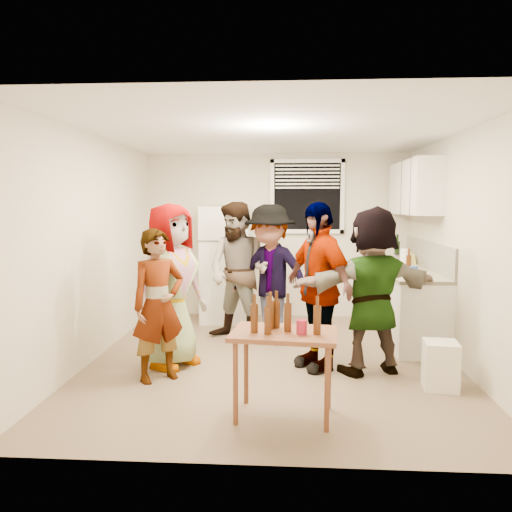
# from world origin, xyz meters

# --- Properties ---
(room) EXTENTS (4.00, 4.50, 2.50)m
(room) POSITION_xyz_m (0.00, 0.00, 0.00)
(room) COLOR beige
(room) RESTS_ON ground
(window) EXTENTS (1.12, 0.10, 1.06)m
(window) POSITION_xyz_m (0.45, 2.21, 1.85)
(window) COLOR white
(window) RESTS_ON room
(refrigerator) EXTENTS (0.70, 0.70, 1.70)m
(refrigerator) POSITION_xyz_m (-0.75, 1.88, 0.85)
(refrigerator) COLOR white
(refrigerator) RESTS_ON ground
(counter_lower) EXTENTS (0.60, 2.20, 0.86)m
(counter_lower) POSITION_xyz_m (1.70, 1.15, 0.43)
(counter_lower) COLOR white
(counter_lower) RESTS_ON ground
(countertop) EXTENTS (0.64, 2.22, 0.04)m
(countertop) POSITION_xyz_m (1.70, 1.15, 0.88)
(countertop) COLOR beige
(countertop) RESTS_ON counter_lower
(backsplash) EXTENTS (0.03, 2.20, 0.36)m
(backsplash) POSITION_xyz_m (1.99, 1.15, 1.08)
(backsplash) COLOR beige
(backsplash) RESTS_ON countertop
(upper_cabinets) EXTENTS (0.34, 1.60, 0.70)m
(upper_cabinets) POSITION_xyz_m (1.83, 1.35, 1.95)
(upper_cabinets) COLOR white
(upper_cabinets) RESTS_ON room
(kettle) EXTENTS (0.26, 0.23, 0.19)m
(kettle) POSITION_xyz_m (1.65, 1.47, 0.90)
(kettle) COLOR silver
(kettle) RESTS_ON countertop
(paper_towel) EXTENTS (0.12, 0.12, 0.26)m
(paper_towel) POSITION_xyz_m (1.68, 1.11, 0.90)
(paper_towel) COLOR white
(paper_towel) RESTS_ON countertop
(wine_bottle) EXTENTS (0.08, 0.08, 0.30)m
(wine_bottle) POSITION_xyz_m (1.75, 1.91, 0.90)
(wine_bottle) COLOR black
(wine_bottle) RESTS_ON countertop
(beer_bottle_counter) EXTENTS (0.06, 0.06, 0.23)m
(beer_bottle_counter) POSITION_xyz_m (1.60, 0.58, 0.90)
(beer_bottle_counter) COLOR #47230C
(beer_bottle_counter) RESTS_ON countertop
(blue_cup) EXTENTS (0.10, 0.10, 0.13)m
(blue_cup) POSITION_xyz_m (1.60, 0.32, 0.90)
(blue_cup) COLOR blue
(blue_cup) RESTS_ON countertop
(picture_frame) EXTENTS (0.02, 0.17, 0.14)m
(picture_frame) POSITION_xyz_m (1.92, 1.65, 0.97)
(picture_frame) COLOR #DEDB57
(picture_frame) RESTS_ON countertop
(trash_bin) EXTENTS (0.34, 0.34, 0.45)m
(trash_bin) POSITION_xyz_m (1.61, -0.74, 0.25)
(trash_bin) COLOR white
(trash_bin) RESTS_ON ground
(serving_table) EXTENTS (0.90, 0.66, 0.72)m
(serving_table) POSITION_xyz_m (0.14, -1.46, 0.00)
(serving_table) COLOR brown
(serving_table) RESTS_ON ground
(beer_bottle_table) EXTENTS (0.06, 0.06, 0.22)m
(beer_bottle_table) POSITION_xyz_m (0.01, -1.55, 0.72)
(beer_bottle_table) COLOR #47230C
(beer_bottle_table) RESTS_ON serving_table
(red_cup) EXTENTS (0.08, 0.08, 0.11)m
(red_cup) POSITION_xyz_m (0.28, -1.53, 0.72)
(red_cup) COLOR #A11934
(red_cup) RESTS_ON serving_table
(guest_grey) EXTENTS (1.93, 1.67, 0.56)m
(guest_grey) POSITION_xyz_m (-1.08, -0.23, 0.00)
(guest_grey) COLOR gray
(guest_grey) RESTS_ON ground
(guest_stripe) EXTENTS (1.38, 1.51, 0.36)m
(guest_stripe) POSITION_xyz_m (-1.10, -0.67, 0.00)
(guest_stripe) COLOR #141933
(guest_stripe) RESTS_ON ground
(guest_back_left) EXTENTS (1.55, 1.97, 0.67)m
(guest_back_left) POSITION_xyz_m (-0.46, 0.80, 0.00)
(guest_back_left) COLOR #4E3924
(guest_back_left) RESTS_ON ground
(guest_back_right) EXTENTS (1.78, 2.05, 0.64)m
(guest_back_right) POSITION_xyz_m (-0.05, 0.71, 0.00)
(guest_back_right) COLOR #3F3E44
(guest_back_right) RESTS_ON ground
(guest_black) EXTENTS (2.04, 1.82, 0.43)m
(guest_black) POSITION_xyz_m (0.48, -0.21, 0.00)
(guest_black) COLOR black
(guest_black) RESTS_ON ground
(guest_orange) EXTENTS (2.08, 2.15, 0.51)m
(guest_orange) POSITION_xyz_m (1.03, -0.32, 0.00)
(guest_orange) COLOR #E5965E
(guest_orange) RESTS_ON ground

